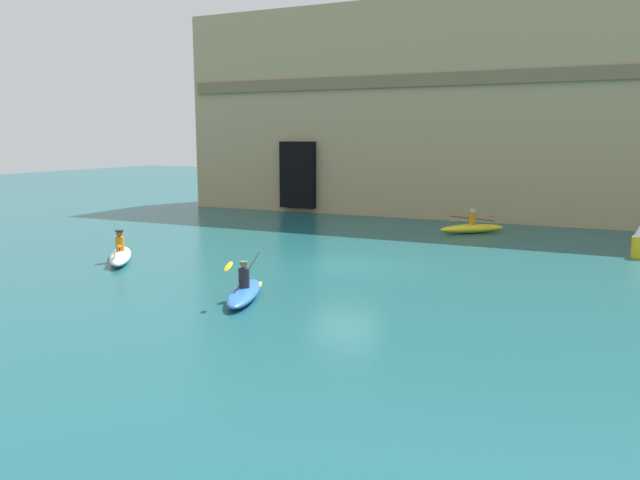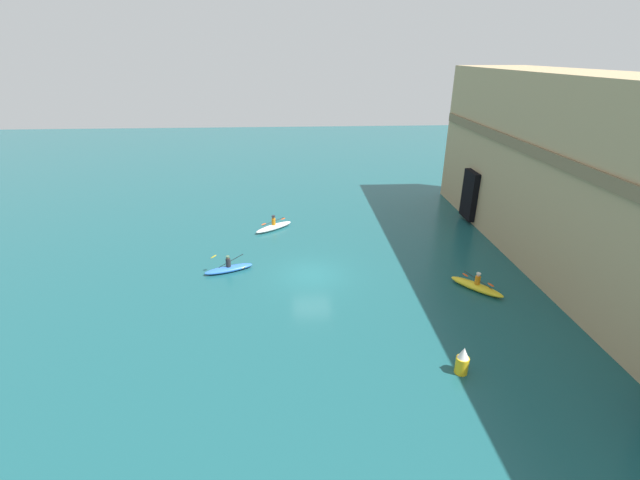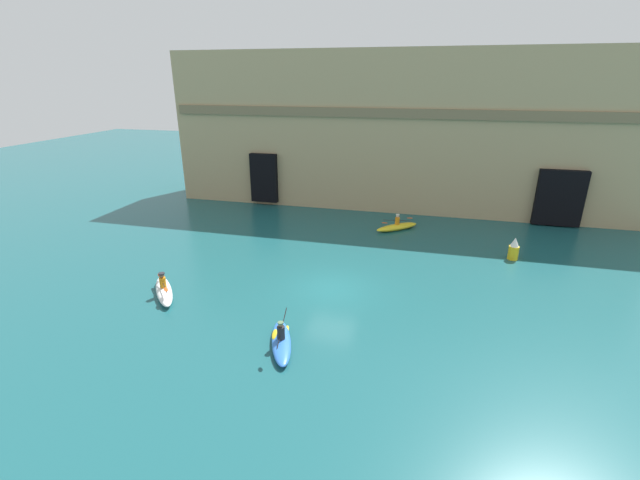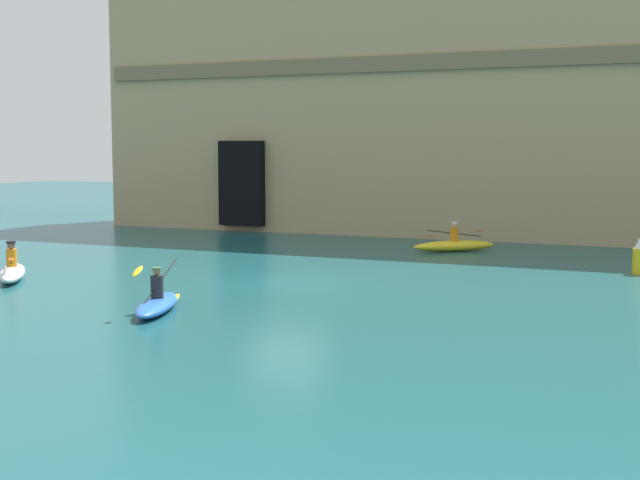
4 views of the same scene
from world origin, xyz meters
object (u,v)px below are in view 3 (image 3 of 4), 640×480
(kayak_blue, at_px, (281,341))
(kayak_white, at_px, (164,290))
(kayak_yellow, at_px, (397,227))
(marker_buoy, at_px, (514,249))

(kayak_blue, distance_m, kayak_white, 7.59)
(kayak_yellow, height_order, marker_buoy, marker_buoy)
(kayak_blue, xyz_separation_m, kayak_white, (-7.09, 2.70, 0.03))
(kayak_blue, bearing_deg, kayak_white, 48.05)
(kayak_white, relative_size, marker_buoy, 2.31)
(kayak_blue, relative_size, kayak_white, 1.04)
(kayak_white, distance_m, marker_buoy, 19.78)
(marker_buoy, bearing_deg, kayak_yellow, 153.23)
(kayak_blue, xyz_separation_m, kayak_yellow, (3.35, 15.37, 0.03))
(kayak_blue, xyz_separation_m, marker_buoy, (10.48, 11.77, 0.41))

